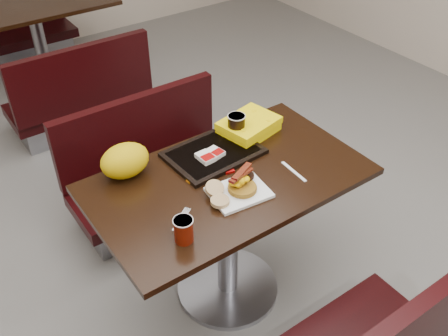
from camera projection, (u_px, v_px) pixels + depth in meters
floor at (228, 289)px, 2.66m from camera, size 6.00×7.00×0.01m
table_near at (228, 238)px, 2.43m from camera, size 1.20×0.70×0.75m
bench_near_n at (157, 168)px, 2.89m from camera, size 1.00×0.46×0.72m
table_far at (41, 49)px, 4.11m from camera, size 1.20×0.70×0.75m
bench_far_s at (75, 85)px, 3.66m from camera, size 1.00×0.46×0.72m
bench_far_n at (15, 24)px, 4.57m from camera, size 1.00×0.46×0.72m
platter at (239, 192)px, 2.11m from camera, size 0.26×0.21×0.01m
pancake_stack at (242, 187)px, 2.10m from camera, size 0.15×0.15×0.03m
sausage_patty at (246, 175)px, 2.13m from camera, size 0.08×0.08×0.01m
scrambled_eggs at (240, 182)px, 2.08m from camera, size 0.08×0.07×0.04m
bacon_strips at (241, 175)px, 2.07m from camera, size 0.16×0.11×0.01m
muffin_bottom at (220, 201)px, 2.04m from camera, size 0.10×0.10×0.02m
muffin_top at (215, 188)px, 2.08m from camera, size 0.08×0.08×0.05m
coffee_cup_near at (184, 230)px, 1.87m from camera, size 0.07×0.07×0.10m
fork at (179, 222)px, 1.97m from camera, size 0.13×0.10×0.00m
knife at (294, 172)px, 2.22m from camera, size 0.02×0.16×0.00m
condiment_syrup at (191, 180)px, 2.17m from camera, size 0.04×0.04×0.01m
condiment_ketchup at (229, 171)px, 2.22m from camera, size 0.05×0.04×0.01m
tray at (214, 153)px, 2.32m from camera, size 0.43×0.32×0.02m
hashbrown_sleeve_left at (205, 157)px, 2.26m from camera, size 0.07×0.09×0.02m
hashbrown_sleeve_right at (215, 152)px, 2.29m from camera, size 0.07×0.09×0.02m
coffee_cup_far at (236, 126)px, 2.38m from camera, size 0.10×0.10×0.11m
clamshell at (249, 126)px, 2.45m from camera, size 0.31×0.26×0.07m
paper_bag at (125, 161)px, 2.17m from camera, size 0.23×0.17×0.15m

